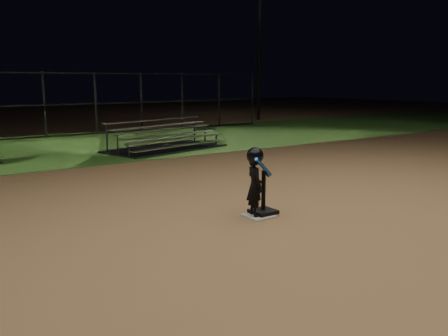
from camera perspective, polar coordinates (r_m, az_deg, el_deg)
ground at (r=7.83m, az=4.18°, el=-5.78°), size 80.00×80.00×0.00m
grass_strip at (r=16.68m, az=-17.87°, el=2.46°), size 60.00×8.00×0.01m
home_plate at (r=7.83m, az=4.18°, el=-5.70°), size 0.45×0.45×0.02m
batting_tee at (r=7.89m, az=4.72°, el=-4.51°), size 0.38×0.38×0.72m
child_batter at (r=7.66m, az=3.72°, el=-1.46°), size 0.49×0.48×1.14m
bleacher_right at (r=15.33m, az=-6.94°, el=2.93°), size 4.15×2.71×0.93m
backstop_fence at (r=19.45m, az=-20.68°, el=7.06°), size 20.08×0.08×2.50m
light_pole_right at (r=26.82m, az=4.35°, el=16.36°), size 0.90×0.53×8.30m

